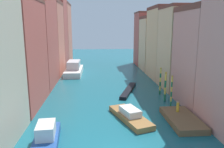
{
  "coord_description": "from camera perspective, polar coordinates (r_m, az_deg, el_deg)",
  "views": [
    {
      "loc": [
        -2.31,
        -17.6,
        11.33
      ],
      "look_at": [
        1.31,
        29.43,
        1.5
      ],
      "focal_mm": 36.08,
      "sensor_mm": 36.0,
      "label": 1
    }
  ],
  "objects": [
    {
      "name": "motorboat_1",
      "position": [
        23.8,
        -16.3,
        -15.07
      ],
      "size": [
        2.83,
        6.93,
        2.17
      ],
      "color": "#234C93",
      "rests_on": "ground"
    },
    {
      "name": "building_left_1",
      "position": [
        34.5,
        -22.94,
        4.86
      ],
      "size": [
        6.18,
        11.92,
        15.45
      ],
      "color": "#B25147",
      "rests_on": "ground"
    },
    {
      "name": "building_right_5",
      "position": [
        69.87,
        8.56,
        8.83
      ],
      "size": [
        6.18,
        8.0,
        15.8
      ],
      "color": "#B25147",
      "rests_on": "ground"
    },
    {
      "name": "ground_plane",
      "position": [
        43.66,
        -1.22,
        -3.27
      ],
      "size": [
        154.0,
        154.0,
        0.0
      ],
      "primitive_type": "plane",
      "color": "#196070"
    },
    {
      "name": "building_right_2",
      "position": [
        43.48,
        16.67,
        6.34
      ],
      "size": [
        6.18,
        8.51,
        15.14
      ],
      "color": "beige",
      "rests_on": "ground"
    },
    {
      "name": "building_left_5",
      "position": [
        76.29,
        -12.84,
        10.1
      ],
      "size": [
        6.18,
        11.54,
        18.95
      ],
      "color": "#C6705B",
      "rests_on": "ground"
    },
    {
      "name": "building_left_2",
      "position": [
        45.79,
        -18.5,
        9.93
      ],
      "size": [
        6.18,
        11.71,
        20.65
      ],
      "color": "#B25147",
      "rests_on": "ground"
    },
    {
      "name": "building_left_4",
      "position": [
        66.11,
        -14.18,
        10.93
      ],
      "size": [
        6.18,
        8.49,
        21.51
      ],
      "color": "#B25147",
      "rests_on": "ground"
    },
    {
      "name": "person_on_dock",
      "position": [
        30.19,
        16.33,
        -7.96
      ],
      "size": [
        0.36,
        0.36,
        1.46
      ],
      "color": "gold",
      "rests_on": "waterfront_dock"
    },
    {
      "name": "vaporetto_white",
      "position": [
        56.21,
        -9.61,
        1.25
      ],
      "size": [
        3.92,
        11.61,
        3.25
      ],
      "color": "white",
      "rests_on": "ground"
    },
    {
      "name": "building_right_1",
      "position": [
        35.09,
        22.0,
        4.15
      ],
      "size": [
        6.18,
        9.18,
        14.36
      ],
      "color": "tan",
      "rests_on": "ground"
    },
    {
      "name": "motorboat_0",
      "position": [
        28.66,
        4.59,
        -10.44
      ],
      "size": [
        4.82,
        8.33,
        1.47
      ],
      "color": "olive",
      "rests_on": "ground"
    },
    {
      "name": "mooring_pole_0",
      "position": [
        33.68,
        14.84,
        -4.1
      ],
      "size": [
        0.26,
        0.26,
        4.61
      ],
      "color": "#197247",
      "rests_on": "ground"
    },
    {
      "name": "mooring_pole_1",
      "position": [
        35.9,
        13.35,
        -3.01
      ],
      "size": [
        0.34,
        0.34,
        4.63
      ],
      "color": "#197247",
      "rests_on": "ground"
    },
    {
      "name": "gondola_black",
      "position": [
        40.38,
        4.17,
        -4.17
      ],
      "size": [
        4.29,
        9.76,
        0.52
      ],
      "color": "black",
      "rests_on": "ground"
    },
    {
      "name": "building_left_3",
      "position": [
        56.69,
        -15.7,
        8.71
      ],
      "size": [
        6.18,
        10.46,
        17.43
      ],
      "color": "#C6705B",
      "rests_on": "ground"
    },
    {
      "name": "building_right_4",
      "position": [
        61.47,
        10.35,
        7.62
      ],
      "size": [
        6.18,
        8.89,
        14.14
      ],
      "color": "beige",
      "rests_on": "ground"
    },
    {
      "name": "building_right_3",
      "position": [
        52.1,
        13.09,
        7.71
      ],
      "size": [
        6.18,
        9.89,
        15.8
      ],
      "color": "beige",
      "rests_on": "ground"
    },
    {
      "name": "mooring_pole_2",
      "position": [
        39.1,
        12.14,
        -1.7
      ],
      "size": [
        0.3,
        0.3,
        4.71
      ],
      "color": "#197247",
      "rests_on": "ground"
    },
    {
      "name": "waterfront_dock",
      "position": [
        29.13,
        17.34,
        -10.92
      ],
      "size": [
        3.51,
        7.35,
        0.71
      ],
      "color": "brown",
      "rests_on": "ground"
    }
  ]
}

